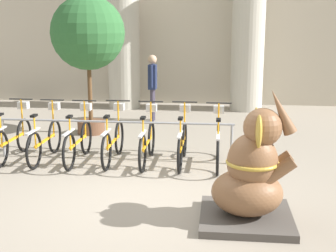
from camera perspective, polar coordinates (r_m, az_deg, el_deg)
name	(u,v)px	position (r m, az deg, el deg)	size (l,w,h in m)	color
ground_plane	(146,199)	(7.09, -2.76, -8.89)	(60.00, 60.00, 0.00)	gray
building_facade	(188,9)	(15.16, 2.39, 14.09)	(20.00, 0.20, 6.00)	#BCB29E
column_left	(123,21)	(14.41, -5.49, 12.62)	(1.21, 1.21, 5.16)	#BCB7A8
column_right	(249,21)	(14.13, 9.81, 12.50)	(1.21, 1.21, 5.16)	#BCB7A8
bike_rack	(114,128)	(8.91, -6.58, -0.30)	(4.53, 0.05, 0.77)	gray
bicycle_0	(13,138)	(9.49, -18.34, -1.34)	(0.48, 1.77, 1.11)	black
bicycle_1	(45,139)	(9.21, -14.71, -1.52)	(0.48, 1.77, 1.11)	black
bicycle_2	(79,140)	(8.98, -10.84, -1.68)	(0.48, 1.77, 1.11)	black
bicycle_3	(114,140)	(8.88, -6.66, -1.69)	(0.48, 1.77, 1.11)	black
bicycle_4	(147,141)	(8.73, -2.52, -1.88)	(0.48, 1.77, 1.11)	black
bicycle_5	(183,142)	(8.67, 1.78, -1.96)	(0.48, 1.77, 1.11)	black
bicycle_6	(218,144)	(8.60, 6.11, -2.15)	(0.48, 1.77, 1.11)	black
elephant_statue	(251,177)	(6.22, 10.14, -6.15)	(1.21, 1.21, 1.81)	#4C4742
person_pedestrian	(152,81)	(12.41, -1.90, 5.46)	(0.23, 0.47, 1.75)	#383342
potted_tree	(88,35)	(11.02, -9.74, 10.83)	(1.70, 1.70, 3.20)	brown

